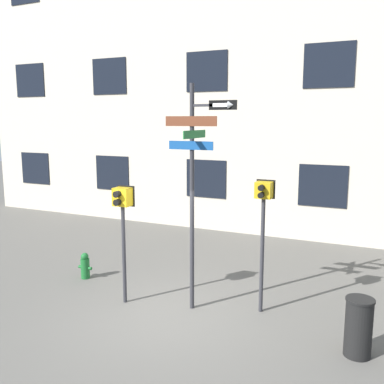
{
  "coord_description": "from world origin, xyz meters",
  "views": [
    {
      "loc": [
        3.83,
        -7.06,
        3.9
      ],
      "look_at": [
        0.29,
        0.62,
        2.47
      ],
      "focal_mm": 40.0,
      "sensor_mm": 36.0,
      "label": 1
    }
  ],
  "objects": [
    {
      "name": "ground_plane",
      "position": [
        0.0,
        0.0,
        0.0
      ],
      "size": [
        60.0,
        60.0,
        0.0
      ],
      "primitive_type": "plane",
      "color": "#595651"
    },
    {
      "name": "building_facade",
      "position": [
        0.0,
        7.1,
        5.53
      ],
      "size": [
        24.0,
        0.63,
        11.07
      ],
      "color": "beige",
      "rests_on": "ground_plane"
    },
    {
      "name": "street_sign_pole",
      "position": [
        0.36,
        0.61,
        2.77
      ],
      "size": [
        1.47,
        1.02,
        4.6
      ],
      "color": "#2D2D33",
      "rests_on": "ground_plane"
    },
    {
      "name": "pedestrian_signal_left",
      "position": [
        -1.15,
        0.28,
        2.02
      ],
      "size": [
        0.41,
        0.4,
        2.54
      ],
      "color": "#2D2D33",
      "rests_on": "ground_plane"
    },
    {
      "name": "pedestrian_signal_right",
      "position": [
        1.64,
        1.06,
        2.11
      ],
      "size": [
        0.38,
        0.4,
        2.73
      ],
      "color": "#2D2D33",
      "rests_on": "ground_plane"
    },
    {
      "name": "fire_hydrant",
      "position": [
        -2.84,
        1.06,
        0.31
      ],
      "size": [
        0.38,
        0.22,
        0.65
      ],
      "color": "#196028",
      "rests_on": "ground_plane"
    },
    {
      "name": "trash_bin",
      "position": [
        3.57,
        0.11,
        0.51
      ],
      "size": [
        0.47,
        0.47,
        1.01
      ],
      "color": "black",
      "rests_on": "ground_plane"
    }
  ]
}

